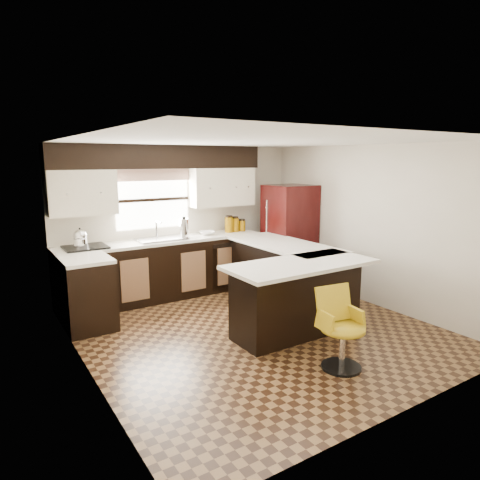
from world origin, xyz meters
TOP-DOWN VIEW (x-y plane):
  - floor at (0.00, 0.00)m, footprint 4.40×4.40m
  - ceiling at (0.00, 0.00)m, footprint 4.40×4.40m
  - wall_back at (0.00, 2.20)m, footprint 4.40×0.00m
  - wall_front at (0.00, -2.20)m, footprint 4.40×0.00m
  - wall_left at (-2.10, 0.00)m, footprint 0.00×4.40m
  - wall_right at (2.10, 0.00)m, footprint 0.00×4.40m
  - base_cab_back at (-0.45, 1.90)m, footprint 3.30×0.60m
  - base_cab_left at (-1.80, 1.25)m, footprint 0.60×0.70m
  - counter_back at (-0.45, 1.90)m, footprint 3.30×0.60m
  - counter_left at (-1.80, 1.25)m, footprint 0.60×0.70m
  - soffit at (-0.40, 2.03)m, footprint 3.40×0.35m
  - upper_cab_left at (-1.62, 2.03)m, footprint 0.94×0.35m
  - upper_cab_right at (0.68, 2.03)m, footprint 1.14×0.35m
  - window_pane at (-0.50, 2.18)m, footprint 1.20×0.02m
  - valance at (-0.50, 2.14)m, footprint 1.30×0.06m
  - sink at (-0.50, 1.88)m, footprint 0.75×0.45m
  - dishwasher at (0.55, 1.61)m, footprint 0.58×0.03m
  - cooktop at (-1.65, 1.88)m, footprint 0.58×0.50m
  - peninsula_long at (0.90, 0.62)m, footprint 0.60×1.95m
  - peninsula_return at (0.38, -0.35)m, footprint 1.65×0.60m
  - counter_pen_long at (0.95, 0.62)m, footprint 0.84×1.95m
  - counter_pen_return at (0.35, -0.44)m, footprint 1.89×0.84m
  - refrigerator at (1.71, 1.44)m, footprint 0.75×0.72m
  - bar_chair at (0.17, -1.34)m, footprint 0.52×0.52m
  - kettle at (-1.71, 1.88)m, footprint 0.20×0.20m
  - percolator at (-0.10, 1.90)m, footprint 0.15×0.15m
  - mixing_bowl at (0.32, 1.90)m, footprint 0.31×0.31m
  - canister_large at (0.76, 1.92)m, footprint 0.13×0.13m
  - canister_med at (0.88, 1.92)m, footprint 0.13×0.13m
  - canister_small at (1.02, 1.92)m, footprint 0.12×0.12m

SIDE VIEW (x-z plane):
  - floor at x=0.00m, z-range 0.00..0.00m
  - dishwasher at x=0.55m, z-range 0.04..0.82m
  - bar_chair at x=0.17m, z-range 0.00..0.86m
  - base_cab_back at x=-0.45m, z-range 0.00..0.90m
  - base_cab_left at x=-1.80m, z-range 0.00..0.90m
  - peninsula_long at x=0.90m, z-range 0.00..0.90m
  - peninsula_return at x=0.38m, z-range 0.00..0.90m
  - refrigerator at x=1.71m, z-range 0.00..1.75m
  - counter_back at x=-0.45m, z-range 0.90..0.94m
  - counter_left at x=-1.80m, z-range 0.90..0.94m
  - counter_pen_long at x=0.95m, z-range 0.90..0.94m
  - counter_pen_return at x=0.35m, z-range 0.90..0.94m
  - cooktop at x=-1.65m, z-range 0.94..0.97m
  - sink at x=-0.50m, z-range 0.95..0.98m
  - mixing_bowl at x=0.32m, z-range 0.95..1.01m
  - canister_small at x=1.02m, z-range 0.95..1.13m
  - canister_med at x=0.88m, z-range 0.95..1.18m
  - canister_large at x=0.76m, z-range 0.95..1.21m
  - percolator at x=-0.10m, z-range 0.95..1.25m
  - kettle at x=-1.71m, z-range 0.97..1.24m
  - wall_back at x=0.00m, z-range -1.00..3.40m
  - wall_front at x=0.00m, z-range -1.00..3.40m
  - wall_left at x=-2.10m, z-range -1.00..3.40m
  - wall_right at x=2.10m, z-range -1.00..3.40m
  - window_pane at x=-0.50m, z-range 1.10..2.00m
  - upper_cab_left at x=-1.62m, z-range 1.40..2.04m
  - upper_cab_right at x=0.68m, z-range 1.40..2.04m
  - valance at x=-0.50m, z-range 1.85..2.03m
  - soffit at x=-0.40m, z-range 2.04..2.40m
  - ceiling at x=0.00m, z-range 2.40..2.40m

